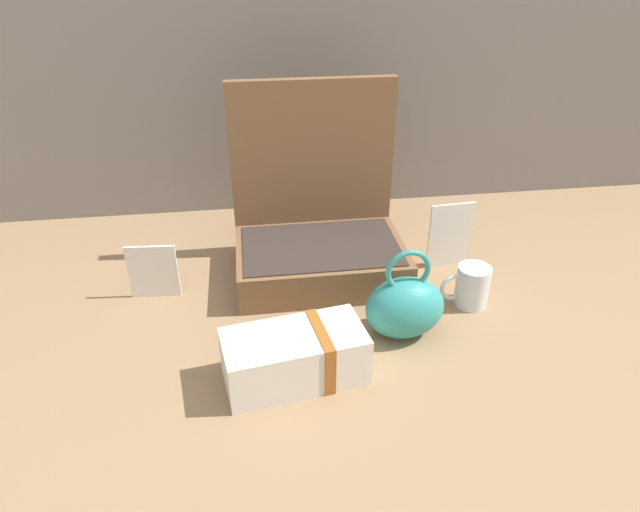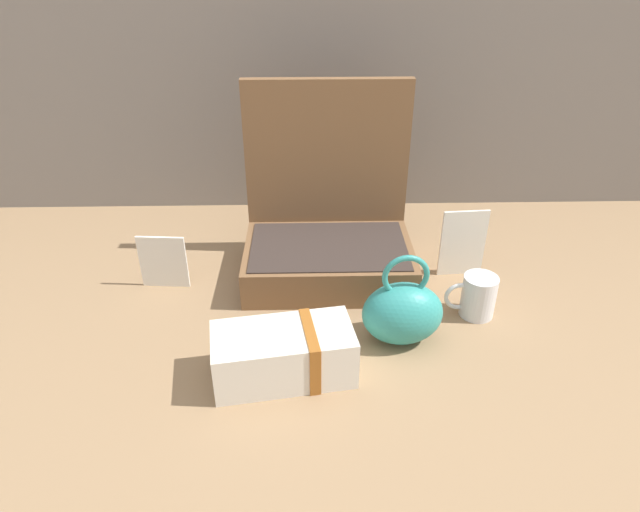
{
  "view_description": "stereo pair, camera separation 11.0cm",
  "coord_description": "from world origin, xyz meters",
  "px_view_note": "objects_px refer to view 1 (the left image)",
  "views": [
    {
      "loc": [
        -0.11,
        -0.96,
        0.71
      ],
      "look_at": [
        0.02,
        -0.02,
        0.15
      ],
      "focal_mm": 30.99,
      "sensor_mm": 36.0,
      "label": 1
    },
    {
      "loc": [
        0.0,
        -0.97,
        0.71
      ],
      "look_at": [
        0.02,
        -0.02,
        0.15
      ],
      "focal_mm": 30.99,
      "sensor_mm": 36.0,
      "label": 2
    }
  ],
  "objects_px": {
    "open_suitcase": "(318,232)",
    "poster_card_right": "(450,236)",
    "teal_pouch_handbag": "(405,306)",
    "cream_toiletry_bag": "(296,356)",
    "info_card_left": "(153,272)",
    "coffee_mug": "(471,286)"
  },
  "relations": [
    {
      "from": "open_suitcase",
      "to": "coffee_mug",
      "type": "xyz_separation_m",
      "value": [
        0.31,
        -0.2,
        -0.05
      ]
    },
    {
      "from": "cream_toiletry_bag",
      "to": "info_card_left",
      "type": "distance_m",
      "value": 0.42
    },
    {
      "from": "teal_pouch_handbag",
      "to": "cream_toiletry_bag",
      "type": "xyz_separation_m",
      "value": [
        -0.23,
        -0.1,
        -0.02
      ]
    },
    {
      "from": "teal_pouch_handbag",
      "to": "info_card_left",
      "type": "distance_m",
      "value": 0.56
    },
    {
      "from": "teal_pouch_handbag",
      "to": "info_card_left",
      "type": "xyz_separation_m",
      "value": [
        -0.52,
        0.21,
        -0.0
      ]
    },
    {
      "from": "open_suitcase",
      "to": "teal_pouch_handbag",
      "type": "distance_m",
      "value": 0.31
    },
    {
      "from": "coffee_mug",
      "to": "poster_card_right",
      "type": "xyz_separation_m",
      "value": [
        0.01,
        0.17,
        0.04
      ]
    },
    {
      "from": "coffee_mug",
      "to": "teal_pouch_handbag",
      "type": "bearing_deg",
      "value": -154.66
    },
    {
      "from": "poster_card_right",
      "to": "coffee_mug",
      "type": "bearing_deg",
      "value": -96.15
    },
    {
      "from": "open_suitcase",
      "to": "cream_toiletry_bag",
      "type": "distance_m",
      "value": 0.39
    },
    {
      "from": "info_card_left",
      "to": "poster_card_right",
      "type": "height_order",
      "value": "poster_card_right"
    },
    {
      "from": "cream_toiletry_bag",
      "to": "poster_card_right",
      "type": "height_order",
      "value": "poster_card_right"
    },
    {
      "from": "cream_toiletry_bag",
      "to": "info_card_left",
      "type": "relative_size",
      "value": 2.11
    },
    {
      "from": "cream_toiletry_bag",
      "to": "info_card_left",
      "type": "height_order",
      "value": "info_card_left"
    },
    {
      "from": "open_suitcase",
      "to": "info_card_left",
      "type": "relative_size",
      "value": 3.38
    },
    {
      "from": "open_suitcase",
      "to": "poster_card_right",
      "type": "relative_size",
      "value": 2.61
    },
    {
      "from": "teal_pouch_handbag",
      "to": "open_suitcase",
      "type": "bearing_deg",
      "value": 116.17
    },
    {
      "from": "info_card_left",
      "to": "poster_card_right",
      "type": "relative_size",
      "value": 0.77
    },
    {
      "from": "open_suitcase",
      "to": "coffee_mug",
      "type": "distance_m",
      "value": 0.37
    },
    {
      "from": "coffee_mug",
      "to": "info_card_left",
      "type": "bearing_deg",
      "value": 169.45
    },
    {
      "from": "teal_pouch_handbag",
      "to": "poster_card_right",
      "type": "bearing_deg",
      "value": 54.13
    },
    {
      "from": "info_card_left",
      "to": "teal_pouch_handbag",
      "type": "bearing_deg",
      "value": -17.74
    }
  ]
}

